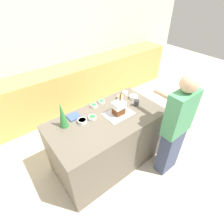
% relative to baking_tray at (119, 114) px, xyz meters
% --- Properties ---
extents(ground_plane, '(12.00, 12.00, 0.00)m').
position_rel_baking_tray_xyz_m(ground_plane, '(-0.18, 0.03, -0.90)').
color(ground_plane, beige).
extents(wall_back, '(8.00, 0.05, 2.60)m').
position_rel_baking_tray_xyz_m(wall_back, '(-0.18, 2.10, 0.40)').
color(wall_back, beige).
rests_on(wall_back, ground_plane).
extents(back_cabinet_block, '(6.00, 0.60, 0.94)m').
position_rel_baking_tray_xyz_m(back_cabinet_block, '(-0.18, 1.78, -0.43)').
color(back_cabinet_block, tan).
rests_on(back_cabinet_block, ground_plane).
extents(kitchen_island, '(1.60, 0.86, 0.89)m').
position_rel_baking_tray_xyz_m(kitchen_island, '(-0.18, 0.03, -0.45)').
color(kitchen_island, '#6B6051').
rests_on(kitchen_island, ground_plane).
extents(baking_tray, '(0.39, 0.29, 0.01)m').
position_rel_baking_tray_xyz_m(baking_tray, '(0.00, 0.00, 0.00)').
color(baking_tray, silver).
rests_on(baking_tray, kitchen_island).
extents(gingerbread_house, '(0.16, 0.14, 0.28)m').
position_rel_baking_tray_xyz_m(gingerbread_house, '(0.00, 0.00, 0.11)').
color(gingerbread_house, brown).
rests_on(gingerbread_house, baking_tray).
extents(decorative_tree, '(0.11, 0.11, 0.36)m').
position_rel_baking_tray_xyz_m(decorative_tree, '(-0.70, 0.24, 0.17)').
color(decorative_tree, '#33843D').
rests_on(decorative_tree, kitchen_island).
extents(candy_bowl_front_corner, '(0.12, 0.12, 0.04)m').
position_rel_baking_tray_xyz_m(candy_bowl_front_corner, '(-0.49, 0.16, 0.02)').
color(candy_bowl_front_corner, white).
rests_on(candy_bowl_front_corner, kitchen_island).
extents(candy_bowl_near_tray_left, '(0.10, 0.10, 0.04)m').
position_rel_baking_tray_xyz_m(candy_bowl_near_tray_left, '(-0.17, 0.35, 0.02)').
color(candy_bowl_near_tray_left, white).
rests_on(candy_bowl_near_tray_left, kitchen_island).
extents(candy_bowl_center_rear, '(0.10, 0.10, 0.05)m').
position_rel_baking_tray_xyz_m(candy_bowl_center_rear, '(0.27, 0.28, 0.03)').
color(candy_bowl_center_rear, silver).
rests_on(candy_bowl_center_rear, kitchen_island).
extents(candy_bowl_near_tray_right, '(0.13, 0.13, 0.05)m').
position_rel_baking_tray_xyz_m(candy_bowl_near_tray_right, '(0.44, 0.15, 0.03)').
color(candy_bowl_near_tray_right, white).
rests_on(candy_bowl_near_tray_right, kitchen_island).
extents(candy_bowl_beside_tree, '(0.09, 0.09, 0.04)m').
position_rel_baking_tray_xyz_m(candy_bowl_beside_tree, '(-0.03, 0.37, 0.02)').
color(candy_bowl_beside_tree, white).
rests_on(candy_bowl_beside_tree, kitchen_island).
extents(candy_bowl_behind_tray, '(0.10, 0.10, 0.04)m').
position_rel_baking_tray_xyz_m(candy_bowl_behind_tray, '(-0.35, 0.13, 0.02)').
color(candy_bowl_behind_tray, silver).
rests_on(candy_bowl_behind_tray, kitchen_island).
extents(candy_bowl_far_left, '(0.10, 0.10, 0.05)m').
position_rel_baking_tray_xyz_m(candy_bowl_far_left, '(0.42, 0.33, 0.02)').
color(candy_bowl_far_left, white).
rests_on(candy_bowl_far_left, kitchen_island).
extents(cookbook, '(0.16, 0.15, 0.02)m').
position_rel_baking_tray_xyz_m(cookbook, '(-0.52, 0.32, 0.01)').
color(cookbook, '#3F598C').
rests_on(cookbook, kitchen_island).
extents(mug, '(0.07, 0.07, 0.09)m').
position_rel_baking_tray_xyz_m(mug, '(0.33, -0.01, 0.04)').
color(mug, '#2D2D33').
rests_on(mug, kitchen_island).
extents(person, '(0.42, 0.52, 1.59)m').
position_rel_baking_tray_xyz_m(person, '(0.45, -0.64, -0.07)').
color(person, '#424C6B').
rests_on(person, ground_plane).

